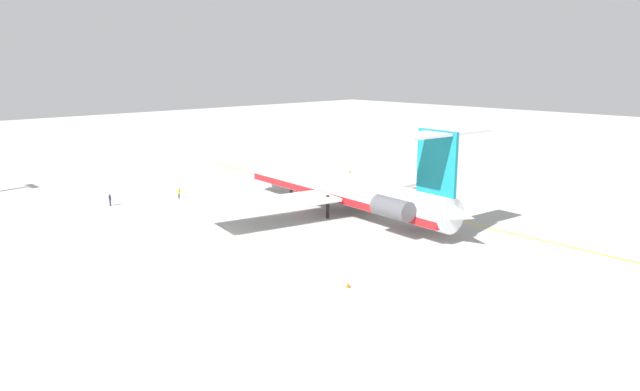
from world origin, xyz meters
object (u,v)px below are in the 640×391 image
object	(u,v)px
main_jetliner	(347,189)
safety_cone_nose	(348,285)
ground_crew_near_nose	(110,198)
safety_cone_wingtip	(350,171)
ground_crew_near_tail	(179,192)

from	to	relation	value
main_jetliner	safety_cone_nose	bearing A→B (deg)	140.06
ground_crew_near_nose	safety_cone_wingtip	distance (m)	45.85
safety_cone_nose	safety_cone_wingtip	bearing A→B (deg)	-46.37
main_jetliner	safety_cone_wingtip	world-z (taller)	main_jetliner
main_jetliner	ground_crew_near_tail	bearing A→B (deg)	31.14
ground_crew_near_tail	safety_cone_wingtip	bearing A→B (deg)	-73.65
ground_crew_near_nose	safety_cone_nose	bearing A→B (deg)	73.09
ground_crew_near_nose	ground_crew_near_tail	bearing A→B (deg)	145.53
ground_crew_near_nose	safety_cone_nose	distance (m)	46.79
main_jetliner	ground_crew_near_nose	bearing A→B (deg)	43.94
safety_cone_nose	ground_crew_near_tail	bearing A→B (deg)	-10.10
safety_cone_nose	safety_cone_wingtip	distance (m)	60.15
ground_crew_near_nose	safety_cone_nose	size ratio (longest dim) A/B	3.27
ground_crew_near_nose	main_jetliner	bearing A→B (deg)	109.03
ground_crew_near_nose	ground_crew_near_tail	distance (m)	10.22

